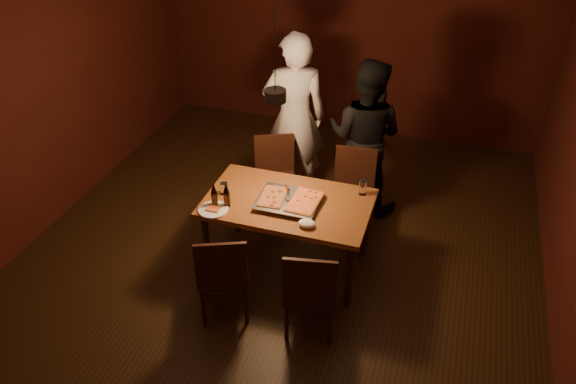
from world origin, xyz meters
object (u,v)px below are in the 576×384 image
(plate_slice, at_px, (213,210))
(dining_table, at_px, (288,208))
(chair_near_left, at_px, (222,270))
(beer_bottle_a, at_px, (214,195))
(diner_white, at_px, (294,118))
(chair_far_right, at_px, (353,183))
(beer_bottle_b, at_px, (227,196))
(chair_near_right, at_px, (310,286))
(diner_dark, at_px, (365,137))
(chair_far_left, at_px, (275,169))
(pendant_lamp, at_px, (275,94))
(pizza_tray, at_px, (289,202))

(plate_slice, bearing_deg, dining_table, 30.08)
(chair_near_left, xyz_separation_m, beer_bottle_a, (-0.29, 0.55, 0.32))
(chair_near_left, bearing_deg, dining_table, 46.58)
(dining_table, height_order, diner_white, diner_white)
(chair_far_right, bearing_deg, dining_table, 57.73)
(chair_near_left, distance_m, beer_bottle_b, 0.69)
(chair_near_right, height_order, diner_dark, diner_dark)
(chair_far_left, xyz_separation_m, plate_slice, (-0.18, -1.15, 0.22))
(pendant_lamp, bearing_deg, beer_bottle_a, -148.08)
(pendant_lamp, bearing_deg, chair_far_left, 109.82)
(pizza_tray, relative_size, beer_bottle_b, 2.47)
(dining_table, relative_size, beer_bottle_a, 6.81)
(dining_table, height_order, beer_bottle_a, beer_bottle_a)
(chair_far_right, relative_size, chair_near_left, 0.88)
(dining_table, bearing_deg, diner_dark, 70.25)
(dining_table, bearing_deg, beer_bottle_b, -154.43)
(chair_far_left, distance_m, pendant_lamp, 1.48)
(chair_far_left, relative_size, diner_dark, 0.33)
(chair_far_left, height_order, pizza_tray, chair_far_left)
(chair_near_left, xyz_separation_m, beer_bottle_b, (-0.19, 0.58, 0.32))
(beer_bottle_a, relative_size, plate_slice, 0.82)
(chair_near_left, relative_size, diner_dark, 0.32)
(chair_near_right, distance_m, pendant_lamp, 1.57)
(beer_bottle_b, distance_m, pendant_lamp, 1.01)
(pizza_tray, bearing_deg, chair_far_left, 112.04)
(diner_white, bearing_deg, dining_table, 84.66)
(dining_table, relative_size, plate_slice, 5.59)
(pendant_lamp, bearing_deg, chair_near_right, -55.64)
(chair_near_right, relative_size, pizza_tray, 0.89)
(chair_far_left, distance_m, beer_bottle_b, 1.10)
(chair_far_right, bearing_deg, chair_near_left, 61.72)
(dining_table, height_order, chair_near_left, chair_near_left)
(dining_table, distance_m, chair_far_left, 0.92)
(diner_white, distance_m, pendant_lamp, 1.49)
(pendant_lamp, bearing_deg, diner_dark, 64.93)
(chair_near_left, height_order, pizza_tray, chair_near_left)
(chair_far_left, bearing_deg, chair_far_right, 155.01)
(beer_bottle_b, xyz_separation_m, diner_dark, (0.94, 1.49, -0.01))
(chair_near_right, bearing_deg, chair_far_right, 79.08)
(diner_white, relative_size, pendant_lamp, 1.72)
(dining_table, distance_m, beer_bottle_a, 0.68)
(chair_near_right, distance_m, pizza_tray, 0.89)
(diner_white, bearing_deg, chair_near_right, 90.55)
(chair_far_left, height_order, beer_bottle_b, beer_bottle_b)
(beer_bottle_b, distance_m, diner_white, 1.51)
(chair_near_left, bearing_deg, chair_far_left, 70.46)
(dining_table, bearing_deg, chair_far_right, 61.30)
(dining_table, distance_m, pizza_tray, 0.11)
(chair_far_left, xyz_separation_m, beer_bottle_b, (-0.09, -1.05, 0.32))
(chair_far_left, relative_size, chair_far_right, 1.14)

